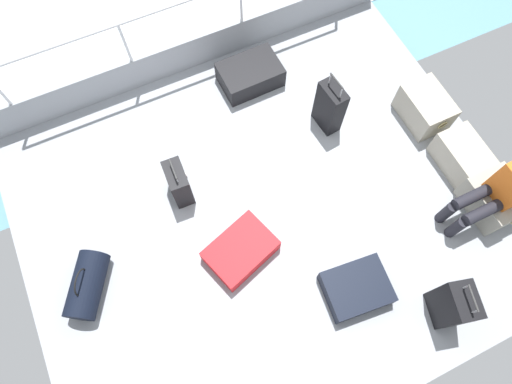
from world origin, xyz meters
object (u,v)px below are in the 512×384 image
object	(u,v)px
suitcase_0	(356,288)
suitcase_4	(453,305)
duffel_bag	(87,286)
suitcase_5	(250,75)
cargo_crate_0	(425,108)
cargo_crate_2	(494,199)
passenger_seated	(499,192)
suitcase_1	(330,107)
suitcase_2	(179,183)
suitcase_3	(241,251)
cargo_crate_1	(461,156)

from	to	relation	value
suitcase_0	suitcase_4	bearing A→B (deg)	51.68
duffel_bag	suitcase_0	bearing A→B (deg)	64.41
suitcase_0	suitcase_5	xyz separation A→B (m)	(-2.78, 0.13, 0.03)
cargo_crate_0	suitcase_4	world-z (taller)	suitcase_4
suitcase_4	cargo_crate_2	bearing A→B (deg)	123.02
passenger_seated	suitcase_1	size ratio (longest dim) A/B	1.31
suitcase_5	duffel_bag	world-z (taller)	duffel_bag
passenger_seated	suitcase_0	size ratio (longest dim) A/B	1.58
suitcase_5	suitcase_0	bearing A→B (deg)	-2.68
suitcase_1	suitcase_2	size ratio (longest dim) A/B	1.34
passenger_seated	suitcase_3	bearing A→B (deg)	-104.86
suitcase_5	duffel_bag	distance (m)	3.01
cargo_crate_1	suitcase_1	size ratio (longest dim) A/B	0.76
suitcase_2	cargo_crate_2	bearing A→B (deg)	62.15
cargo_crate_1	suitcase_4	xyz separation A→B (m)	(1.30, -1.10, 0.14)
passenger_seated	suitcase_4	world-z (taller)	passenger_seated
suitcase_4	suitcase_0	bearing A→B (deg)	-128.32
cargo_crate_1	suitcase_3	world-z (taller)	cargo_crate_1
cargo_crate_1	suitcase_3	distance (m)	2.66
cargo_crate_1	cargo_crate_2	size ratio (longest dim) A/B	1.01
suitcase_0	suitcase_4	world-z (taller)	suitcase_4
passenger_seated	duffel_bag	bearing A→B (deg)	-103.60
cargo_crate_0	cargo_crate_2	size ratio (longest dim) A/B	1.04
cargo_crate_1	suitcase_1	distance (m)	1.55
cargo_crate_2	suitcase_2	size ratio (longest dim) A/B	1.01
cargo_crate_2	suitcase_1	world-z (taller)	suitcase_1
suitcase_1	suitcase_5	xyz separation A→B (m)	(-0.92, -0.56, -0.19)
suitcase_1	cargo_crate_2	bearing A→B (deg)	32.92
suitcase_5	cargo_crate_0	bearing A→B (deg)	50.62
suitcase_0	suitcase_3	size ratio (longest dim) A/B	0.84
cargo_crate_2	duffel_bag	xyz separation A→B (m)	(-0.97, -4.18, -0.02)
suitcase_1	duffel_bag	xyz separation A→B (m)	(0.71, -3.09, -0.17)
cargo_crate_0	cargo_crate_2	world-z (taller)	cargo_crate_0
cargo_crate_0	passenger_seated	bearing A→B (deg)	-6.71
suitcase_2	suitcase_5	xyz separation A→B (m)	(-1.03, 1.32, -0.12)
cargo_crate_0	suitcase_3	size ratio (longest dim) A/B	0.79
cargo_crate_0	passenger_seated	world-z (taller)	passenger_seated
cargo_crate_0	suitcase_4	distance (m)	2.26
suitcase_0	suitcase_3	xyz separation A→B (m)	(-0.84, -0.88, 0.00)
cargo_crate_0	suitcase_2	bearing A→B (deg)	-95.71
suitcase_3	duffel_bag	bearing A→B (deg)	-101.51
duffel_bag	suitcase_1	bearing A→B (deg)	102.99
suitcase_2	suitcase_4	bearing A→B (deg)	39.18
suitcase_3	cargo_crate_2	bearing A→B (deg)	76.10
cargo_crate_1	cargo_crate_2	world-z (taller)	cargo_crate_2
cargo_crate_1	suitcase_0	world-z (taller)	cargo_crate_1
suitcase_0	suitcase_3	world-z (taller)	suitcase_3
suitcase_0	suitcase_5	bearing A→B (deg)	177.32
cargo_crate_1	suitcase_5	bearing A→B (deg)	-140.87
cargo_crate_1	suitcase_4	size ratio (longest dim) A/B	0.83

